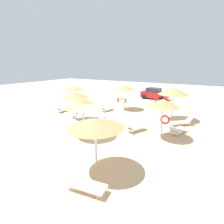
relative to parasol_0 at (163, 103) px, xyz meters
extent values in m
plane|color=#DBBA8C|center=(-4.44, -2.60, -2.53)|extent=(80.00, 80.00, 0.00)
cylinder|color=silver|center=(-0.01, 0.00, -1.33)|extent=(0.12, 0.12, 2.41)
cone|color=tan|center=(-0.01, 0.00, 0.04)|extent=(2.32, 2.32, 0.53)
torus|color=red|center=(0.21, 0.00, -1.18)|extent=(0.70, 0.14, 0.70)
cylinder|color=silver|center=(-11.86, 3.80, -1.39)|extent=(0.12, 0.12, 2.29)
cone|color=tan|center=(-11.86, 3.80, -0.11)|extent=(2.74, 2.74, 0.46)
cylinder|color=silver|center=(-6.11, 6.21, -1.32)|extent=(0.12, 0.12, 2.42)
cone|color=tan|center=(-6.11, 6.21, 0.07)|extent=(2.52, 2.52, 0.56)
cylinder|color=silver|center=(-0.32, 4.88, -1.26)|extent=(0.12, 0.12, 2.55)
cone|color=tan|center=(-0.32, 4.88, 0.26)|extent=(2.88, 2.88, 0.69)
cylinder|color=silver|center=(-8.16, -0.01, -1.37)|extent=(0.12, 0.12, 2.32)
cone|color=tan|center=(-8.16, -0.01, -0.06)|extent=(2.60, 2.60, 0.50)
cylinder|color=silver|center=(-1.74, -5.81, -1.36)|extent=(0.12, 0.12, 2.34)
cone|color=tan|center=(-1.74, -5.81, -0.06)|extent=(2.85, 2.85, 0.46)
cylinder|color=silver|center=(-5.16, -2.57, -1.40)|extent=(0.12, 0.12, 2.28)
cone|color=tan|center=(-5.16, -2.57, -0.02)|extent=(2.94, 2.94, 0.67)
cube|color=white|center=(0.98, 1.30, -2.25)|extent=(1.05, 1.81, 0.12)
cube|color=white|center=(0.78, 0.53, -2.00)|extent=(0.73, 0.59, 0.45)
cylinder|color=silver|center=(1.04, 0.66, -2.42)|extent=(0.06, 0.06, 0.22)
cylinder|color=silver|center=(0.62, 0.78, -2.42)|extent=(0.06, 0.06, 0.22)
cylinder|color=silver|center=(1.35, 1.82, -2.42)|extent=(0.06, 0.06, 0.22)
cylinder|color=silver|center=(0.92, 1.94, -2.42)|extent=(0.06, 0.06, 0.22)
cube|color=white|center=(-11.56, 1.75, -2.25)|extent=(0.87, 1.77, 0.12)
cube|color=white|center=(-11.67, 0.96, -2.01)|extent=(0.70, 0.55, 0.42)
cylinder|color=silver|center=(-11.43, 1.12, -2.42)|extent=(0.06, 0.06, 0.22)
cylinder|color=silver|center=(-11.86, 1.19, -2.42)|extent=(0.06, 0.06, 0.22)
cylinder|color=silver|center=(-11.26, 2.31, -2.42)|extent=(0.06, 0.06, 0.22)
cylinder|color=silver|center=(-11.70, 2.37, -2.42)|extent=(0.06, 0.06, 0.22)
cube|color=white|center=(-7.37, 4.40, -2.25)|extent=(1.05, 1.81, 0.12)
cube|color=white|center=(-7.58, 3.63, -1.99)|extent=(0.73, 0.58, 0.46)
cylinder|color=silver|center=(-7.31, 3.76, -2.42)|extent=(0.06, 0.06, 0.22)
cylinder|color=silver|center=(-7.74, 3.88, -2.42)|extent=(0.06, 0.06, 0.22)
cylinder|color=silver|center=(-7.01, 4.93, -2.42)|extent=(0.06, 0.06, 0.22)
cylinder|color=silver|center=(-7.43, 5.04, -2.42)|extent=(0.06, 0.06, 0.22)
cube|color=white|center=(0.76, 3.31, -2.25)|extent=(1.69, 1.61, 0.12)
cube|color=white|center=(1.36, 3.84, -2.02)|extent=(0.78, 0.79, 0.41)
cylinder|color=silver|center=(1.06, 3.87, -2.42)|extent=(0.06, 0.06, 0.22)
cylinder|color=silver|center=(1.36, 3.54, -2.42)|extent=(0.06, 0.06, 0.22)
cylinder|color=silver|center=(0.17, 3.07, -2.42)|extent=(0.06, 0.06, 0.22)
cylinder|color=silver|center=(0.46, 2.74, -2.42)|extent=(0.06, 0.06, 0.22)
cube|color=white|center=(-6.21, 0.69, -2.25)|extent=(1.69, 1.62, 0.12)
cube|color=white|center=(-5.62, 1.23, -2.00)|extent=(0.77, 0.78, 0.44)
cylinder|color=silver|center=(-5.92, 1.26, -2.42)|extent=(0.06, 0.06, 0.22)
cylinder|color=silver|center=(-5.62, 0.93, -2.42)|extent=(0.06, 0.06, 0.22)
cylinder|color=silver|center=(-6.80, 0.45, -2.42)|extent=(0.06, 0.06, 0.22)
cylinder|color=silver|center=(-6.51, 0.12, -2.42)|extent=(0.06, 0.06, 0.22)
cube|color=white|center=(-1.09, -7.44, -2.25)|extent=(1.77, 0.86, 0.12)
cube|color=white|center=(-1.88, -7.54, -2.06)|extent=(0.60, 0.70, 0.33)
cylinder|color=silver|center=(-1.66, -7.73, -2.42)|extent=(0.06, 0.06, 0.22)
cylinder|color=silver|center=(-1.72, -7.30, -2.42)|extent=(0.06, 0.06, 0.22)
cylinder|color=silver|center=(-0.47, -7.57, -2.42)|extent=(0.06, 0.06, 0.22)
cylinder|color=silver|center=(-0.53, -7.14, -2.42)|extent=(0.06, 0.06, 0.22)
cube|color=white|center=(-7.11, -1.51, -2.25)|extent=(1.75, 1.52, 0.12)
cube|color=white|center=(-7.75, -1.04, -2.07)|extent=(0.80, 0.83, 0.33)
cylinder|color=silver|center=(-7.72, -1.34, -2.42)|extent=(0.06, 0.06, 0.22)
cylinder|color=silver|center=(-7.46, -0.98, -2.42)|extent=(0.06, 0.06, 0.22)
cylinder|color=silver|center=(-6.75, -2.05, -2.42)|extent=(0.06, 0.06, 0.22)
cylinder|color=silver|center=(-6.49, -1.69, -2.42)|extent=(0.06, 0.06, 0.22)
cube|color=white|center=(-2.00, 0.16, -2.25)|extent=(1.31, 1.81, 0.12)
cube|color=white|center=(-2.35, -0.56, -1.99)|extent=(0.77, 0.67, 0.45)
cylinder|color=silver|center=(-2.07, -0.47, -2.42)|extent=(0.06, 0.06, 0.22)
cylinder|color=silver|center=(-2.46, -0.28, -2.42)|extent=(0.06, 0.06, 0.22)
cylinder|color=silver|center=(-1.55, 0.61, -2.42)|extent=(0.06, 0.06, 0.22)
cylinder|color=silver|center=(-1.94, 0.80, -2.42)|extent=(0.06, 0.06, 0.22)
cube|color=brown|center=(-3.31, 11.25, -2.08)|extent=(1.50, 0.41, 0.08)
cube|color=brown|center=(-3.86, 11.25, -2.33)|extent=(0.12, 0.36, 0.41)
cube|color=brown|center=(-2.76, 11.25, -2.33)|extent=(0.12, 0.36, 0.41)
cube|color=brown|center=(-8.23, 9.58, -2.08)|extent=(1.55, 0.68, 0.08)
cube|color=brown|center=(-8.77, 9.48, -2.33)|extent=(0.19, 0.38, 0.41)
cube|color=brown|center=(-7.69, 9.69, -2.33)|extent=(0.19, 0.38, 0.41)
cube|color=#B21E23|center=(-4.89, 14.09, -1.86)|extent=(4.12, 2.01, 0.90)
cube|color=#262D38|center=(-5.09, 14.11, -1.11)|extent=(2.12, 1.71, 0.60)
cylinder|color=black|center=(-3.48, 14.86, -2.21)|extent=(0.66, 0.27, 0.64)
cylinder|color=black|center=(-3.62, 13.11, -2.21)|extent=(0.66, 0.27, 0.64)
cylinder|color=black|center=(-6.17, 15.07, -2.21)|extent=(0.66, 0.27, 0.64)
cylinder|color=black|center=(-6.31, 13.32, -2.21)|extent=(0.66, 0.27, 0.64)
camera|label=1|loc=(3.07, -12.43, 2.70)|focal=28.46mm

